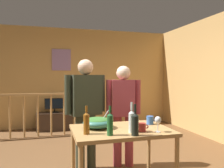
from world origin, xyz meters
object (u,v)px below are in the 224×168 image
Objects in this scene: wine_bottle_green at (110,123)px; person_standing_left at (86,104)px; serving_table at (121,136)px; stair_railing at (40,110)px; flat_screen_tv at (55,104)px; person_standing_right at (123,108)px; wine_glass at (158,121)px; mug_blue at (150,120)px; wine_bottle_clear at (132,121)px; mug_red at (142,127)px; tv_console at (55,121)px; framed_picture at (61,60)px; salad_bowl at (98,122)px; wine_bottle_amber at (86,123)px; wine_bottle_dark at (135,123)px.

wine_bottle_green is 1.03m from person_standing_left.
person_standing_left is (-0.29, 0.78, 0.29)m from serving_table.
wine_bottle_green is at bearing -75.85° from stair_railing.
person_standing_right reaches higher than flat_screen_tv.
mug_blue is (0.09, 0.39, -0.07)m from wine_glass.
person_standing_left is at bearing 121.19° from wine_glass.
stair_railing is 7.39× the size of wine_bottle_clear.
stair_railing is 20.82× the size of mug_red.
tv_console is 2.83m from person_standing_left.
framed_picture is 0.51× the size of serving_table.
tv_console is 2.71× the size of wine_bottle_clear.
tv_console is 1.82× the size of flat_screen_tv.
person_standing_left reaches higher than tv_console.
person_standing_right is (0.58, 0.00, -0.08)m from person_standing_left.
serving_table is (0.66, -3.46, 0.02)m from flat_screen_tv.
serving_table is 3.15× the size of salad_bowl.
tv_console is 3.00× the size of wine_bottle_amber.
wine_glass is at bearing 106.59° from person_standing_left.
flat_screen_tv is 0.30× the size of person_standing_left.
mug_red is 0.07× the size of person_standing_left.
salad_bowl is 3.02× the size of mug_red.
tv_console is at bearing 108.05° from mug_blue.
mug_blue is (0.43, 0.13, 0.14)m from serving_table.
wine_bottle_clear is 1.01× the size of wine_bottle_dark.
flat_screen_tv is 1.39× the size of salad_bowl.
framed_picture is 1.22m from flat_screen_tv.
framed_picture is 4.14m from wine_bottle_green.
framed_picture reaches higher than salad_bowl.
mug_blue is at bearing 1.56° from salad_bowl.
wine_bottle_clear reaches higher than mug_blue.
wine_glass is 0.78m from wine_bottle_amber.
person_standing_left is 0.59m from person_standing_right.
stair_railing is at bearing 110.86° from mug_red.
framed_picture reaches higher than wine_bottle_amber.
mug_red is at bearing -76.90° from flat_screen_tv.
wine_bottle_green is (0.46, -3.71, 0.23)m from flat_screen_tv.
flat_screen_tv is at bearing 100.59° from wine_bottle_dark.
stair_railing is at bearing 108.69° from wine_bottle_clear.
serving_table is at bearing 17.77° from wine_bottle_amber.
salad_bowl is (0.75, -2.81, 0.24)m from stair_railing.
wine_bottle_amber is 0.93m from person_standing_left.
stair_railing is 3.33m from mug_red.
person_standing_left reaches higher than wine_bottle_clear.
mug_red is at bearing -69.14° from stair_railing.
stair_railing is 3.42m from wine_bottle_dark.
wine_bottle_clear is 0.49m from wine_bottle_amber.
flat_screen_tv is 0.44× the size of serving_table.
framed_picture reaches higher than serving_table.
salad_bowl is at bearing 78.71° from person_standing_left.
mug_red is 1.09m from person_standing_left.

